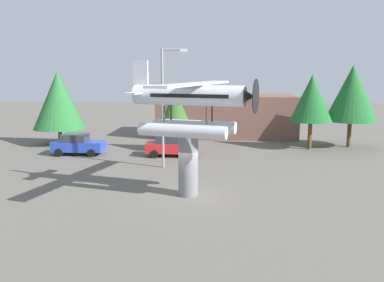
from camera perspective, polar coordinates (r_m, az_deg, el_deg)
ground_plane at (r=22.88m, az=-0.53°, el=-7.61°), size 140.00×140.00×0.00m
display_pedestal at (r=22.43m, az=-0.53°, el=-3.44°), size 1.10×1.10×3.42m
floatplane_monument at (r=21.87m, az=-0.22°, el=5.19°), size 7.18×10.33×4.00m
car_near_blue at (r=34.95m, az=-15.78°, el=-0.44°), size 4.20×2.02×1.76m
car_mid_red at (r=33.08m, az=-2.92°, el=-0.64°), size 4.20×2.02×1.76m
streetlight_primary at (r=28.66m, az=-3.80°, el=5.76°), size 1.84×0.28×8.42m
storefront_building at (r=44.02m, az=4.83°, el=3.62°), size 14.42×7.11×4.36m
tree_west at (r=40.05m, az=-18.28°, el=5.41°), size 4.76×4.76×6.81m
tree_east at (r=34.93m, az=-2.40°, el=4.64°), size 2.81×2.81×5.33m
tree_center_back at (r=37.13m, az=16.46°, el=5.77°), size 3.69×3.69×6.59m
tree_far_east at (r=39.44m, az=21.54°, el=6.26°), size 4.53×4.53×7.44m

